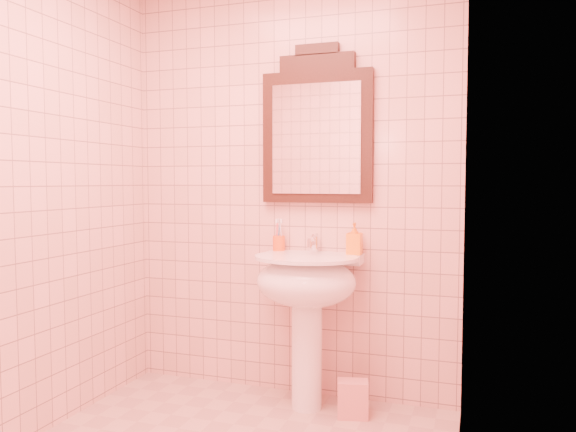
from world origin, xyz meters
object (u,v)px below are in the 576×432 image
(soap_dispenser, at_px, (354,239))
(towel, at_px, (353,399))
(toothbrush_cup, at_px, (279,243))
(pedestal_sink, at_px, (307,292))
(mirror, at_px, (317,130))

(soap_dispenser, distance_m, towel, 0.87)
(towel, bearing_deg, toothbrush_cup, 157.85)
(pedestal_sink, height_order, soap_dispenser, soap_dispenser)
(toothbrush_cup, relative_size, towel, 0.83)
(pedestal_sink, height_order, toothbrush_cup, toothbrush_cup)
(toothbrush_cup, height_order, towel, toothbrush_cup)
(toothbrush_cup, xyz_separation_m, soap_dispenser, (0.46, -0.02, 0.04))
(toothbrush_cup, relative_size, soap_dispenser, 0.92)
(mirror, xyz_separation_m, towel, (0.27, -0.23, -1.47))
(toothbrush_cup, distance_m, towel, 0.97)
(mirror, height_order, towel, mirror)
(pedestal_sink, bearing_deg, soap_dispenser, 31.91)
(mirror, relative_size, toothbrush_cup, 5.49)
(pedestal_sink, xyz_separation_m, toothbrush_cup, (-0.22, 0.17, 0.25))
(soap_dispenser, bearing_deg, pedestal_sink, -148.61)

